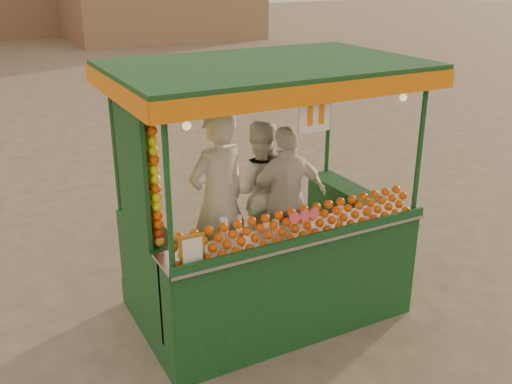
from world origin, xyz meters
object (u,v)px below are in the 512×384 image
juice_cart (265,242)px  vendor_middle (259,190)px  vendor_right (287,199)px  vendor_left (218,201)px

juice_cart → vendor_middle: (0.34, 0.77, 0.25)m
vendor_middle → vendor_right: size_ratio=0.99×
juice_cart → vendor_left: juice_cart is taller
vendor_left → vendor_right: 0.84m
juice_cart → vendor_left: 0.65m
juice_cart → vendor_left: size_ratio=1.54×
vendor_middle → vendor_left: bearing=50.1°
vendor_left → vendor_middle: vendor_left is taller
vendor_right → vendor_middle: bearing=-66.0°
vendor_left → vendor_right: vendor_left is taller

